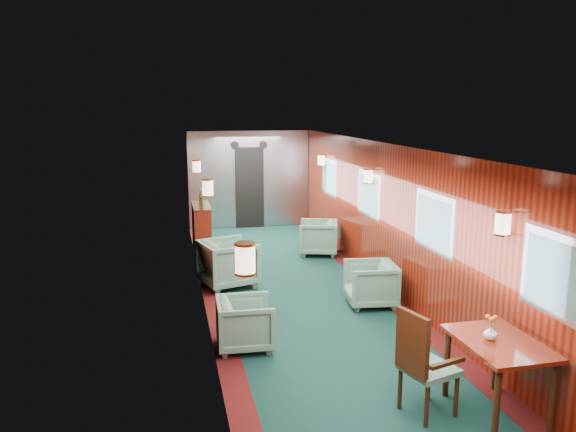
{
  "coord_description": "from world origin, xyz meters",
  "views": [
    {
      "loc": [
        -1.98,
        -7.78,
        3.0
      ],
      "look_at": [
        0.0,
        1.36,
        1.15
      ],
      "focal_mm": 35.0,
      "sensor_mm": 36.0,
      "label": 1
    }
  ],
  "objects_px": {
    "side_chair": "(422,359)",
    "armchair_left_far": "(229,263)",
    "dining_table": "(498,353)",
    "armchair_right_far": "(318,237)",
    "armchair_right_near": "(371,284)",
    "armchair_left_near": "(245,323)",
    "credenza": "(201,229)"
  },
  "relations": [
    {
      "from": "side_chair",
      "to": "armchair_left_near",
      "type": "distance_m",
      "value": 2.42
    },
    {
      "from": "dining_table",
      "to": "armchair_right_near",
      "type": "distance_m",
      "value": 3.21
    },
    {
      "from": "dining_table",
      "to": "side_chair",
      "type": "bearing_deg",
      "value": 168.23
    },
    {
      "from": "armchair_right_near",
      "to": "armchair_right_far",
      "type": "relative_size",
      "value": 0.96
    },
    {
      "from": "armchair_right_near",
      "to": "armchair_left_near",
      "type": "bearing_deg",
      "value": -54.83
    },
    {
      "from": "credenza",
      "to": "armchair_right_far",
      "type": "distance_m",
      "value": 2.39
    },
    {
      "from": "side_chair",
      "to": "armchair_left_near",
      "type": "relative_size",
      "value": 1.54
    },
    {
      "from": "side_chair",
      "to": "armchair_left_far",
      "type": "distance_m",
      "value": 4.65
    },
    {
      "from": "armchair_left_near",
      "to": "armchair_left_far",
      "type": "relative_size",
      "value": 0.81
    },
    {
      "from": "armchair_left_far",
      "to": "side_chair",
      "type": "bearing_deg",
      "value": -178.9
    },
    {
      "from": "side_chair",
      "to": "armchair_right_far",
      "type": "relative_size",
      "value": 1.42
    },
    {
      "from": "side_chair",
      "to": "armchair_right_near",
      "type": "relative_size",
      "value": 1.47
    },
    {
      "from": "armchair_left_far",
      "to": "armchair_right_near",
      "type": "distance_m",
      "value": 2.44
    },
    {
      "from": "armchair_left_far",
      "to": "armchair_right_far",
      "type": "relative_size",
      "value": 1.13
    },
    {
      "from": "dining_table",
      "to": "side_chair",
      "type": "height_order",
      "value": "side_chair"
    },
    {
      "from": "dining_table",
      "to": "armchair_left_near",
      "type": "relative_size",
      "value": 1.48
    },
    {
      "from": "credenza",
      "to": "armchair_right_far",
      "type": "xyz_separation_m",
      "value": [
        2.32,
        -0.57,
        -0.16
      ]
    },
    {
      "from": "armchair_left_near",
      "to": "armchair_right_far",
      "type": "bearing_deg",
      "value": -24.29
    },
    {
      "from": "side_chair",
      "to": "armchair_left_far",
      "type": "height_order",
      "value": "side_chair"
    },
    {
      "from": "credenza",
      "to": "armchair_left_near",
      "type": "bearing_deg",
      "value": -87.11
    },
    {
      "from": "armchair_left_near",
      "to": "armchair_left_far",
      "type": "distance_m",
      "value": 2.51
    },
    {
      "from": "armchair_left_near",
      "to": "armchair_right_far",
      "type": "height_order",
      "value": "armchair_right_far"
    },
    {
      "from": "credenza",
      "to": "armchair_right_far",
      "type": "relative_size",
      "value": 1.67
    },
    {
      "from": "dining_table",
      "to": "side_chair",
      "type": "xyz_separation_m",
      "value": [
        -0.73,
        0.14,
        -0.06
      ]
    },
    {
      "from": "dining_table",
      "to": "armchair_right_far",
      "type": "bearing_deg",
      "value": 90.08
    },
    {
      "from": "dining_table",
      "to": "armchair_right_far",
      "type": "distance_m",
      "value": 6.26
    },
    {
      "from": "credenza",
      "to": "armchair_left_near",
      "type": "height_order",
      "value": "credenza"
    },
    {
      "from": "dining_table",
      "to": "armchair_left_near",
      "type": "distance_m",
      "value": 3.02
    },
    {
      "from": "armchair_right_far",
      "to": "dining_table",
      "type": "bearing_deg",
      "value": 17.18
    },
    {
      "from": "dining_table",
      "to": "armchair_left_far",
      "type": "xyz_separation_m",
      "value": [
        -2.12,
        4.58,
        -0.25
      ]
    },
    {
      "from": "credenza",
      "to": "armchair_right_near",
      "type": "distance_m",
      "value": 4.31
    },
    {
      "from": "armchair_right_far",
      "to": "armchair_left_far",
      "type": "bearing_deg",
      "value": -33.97
    }
  ]
}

